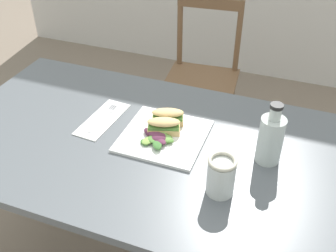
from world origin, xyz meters
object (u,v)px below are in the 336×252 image
object	(u,v)px
chair_wooden_far	(202,78)
fork_on_napkin	(105,116)
sandwich_half_front	(164,126)
sandwich_half_back	(168,116)
bottle_cold_brew	(270,141)
dining_table	(148,168)
mason_jar_iced_tea	(221,178)
plate_lunch	(164,136)

from	to	relation	value
chair_wooden_far	fork_on_napkin	world-z (taller)	chair_wooden_far
sandwich_half_front	sandwich_half_back	xyz separation A→B (m)	(-0.01, 0.06, 0.00)
sandwich_half_back	bottle_cold_brew	bearing A→B (deg)	-10.14
fork_on_napkin	dining_table	bearing A→B (deg)	-21.33
sandwich_half_back	bottle_cold_brew	world-z (taller)	bottle_cold_brew
chair_wooden_far	sandwich_half_front	world-z (taller)	chair_wooden_far
sandwich_half_back	chair_wooden_far	bearing A→B (deg)	97.78
fork_on_napkin	sandwich_half_front	bearing A→B (deg)	-4.92
sandwich_half_front	sandwich_half_back	bearing A→B (deg)	96.94
dining_table	mason_jar_iced_tea	xyz separation A→B (m)	(0.29, -0.14, 0.18)
plate_lunch	fork_on_napkin	xyz separation A→B (m)	(-0.25, 0.03, 0.00)
bottle_cold_brew	mason_jar_iced_tea	world-z (taller)	bottle_cold_brew
fork_on_napkin	bottle_cold_brew	world-z (taller)	bottle_cold_brew
sandwich_half_front	mason_jar_iced_tea	xyz separation A→B (m)	(0.25, -0.20, 0.02)
chair_wooden_far	sandwich_half_front	bearing A→B (deg)	-82.27
sandwich_half_front	dining_table	bearing A→B (deg)	-125.97
plate_lunch	bottle_cold_brew	distance (m)	0.36
sandwich_half_back	fork_on_napkin	world-z (taller)	sandwich_half_back
plate_lunch	bottle_cold_brew	size ratio (longest dim) A/B	1.32
mason_jar_iced_tea	dining_table	bearing A→B (deg)	154.38
dining_table	chair_wooden_far	size ratio (longest dim) A/B	1.64
dining_table	plate_lunch	xyz separation A→B (m)	(0.05, 0.04, 0.13)
dining_table	plate_lunch	bearing A→B (deg)	42.35
mason_jar_iced_tea	plate_lunch	bearing A→B (deg)	143.24
dining_table	sandwich_half_front	world-z (taller)	sandwich_half_front
sandwich_half_front	fork_on_napkin	size ratio (longest dim) A/B	0.66
sandwich_half_front	bottle_cold_brew	distance (m)	0.36
sandwich_half_front	sandwich_half_back	size ratio (longest dim) A/B	1.00
fork_on_napkin	mason_jar_iced_tea	world-z (taller)	mason_jar_iced_tea
mason_jar_iced_tea	bottle_cold_brew	bearing A→B (deg)	60.90
bottle_cold_brew	sandwich_half_back	bearing A→B (deg)	169.86
bottle_cold_brew	mason_jar_iced_tea	xyz separation A→B (m)	(-0.11, -0.19, -0.02)
fork_on_napkin	bottle_cold_brew	distance (m)	0.60
chair_wooden_far	fork_on_napkin	xyz separation A→B (m)	(-0.12, -0.91, 0.30)
dining_table	bottle_cold_brew	distance (m)	0.45
bottle_cold_brew	fork_on_napkin	bearing A→B (deg)	177.31
chair_wooden_far	sandwich_half_back	world-z (taller)	chair_wooden_far
sandwich_half_back	mason_jar_iced_tea	bearing A→B (deg)	-44.67
plate_lunch	chair_wooden_far	bearing A→B (deg)	97.95
sandwich_half_back	bottle_cold_brew	size ratio (longest dim) A/B	0.58
fork_on_napkin	bottle_cold_brew	bearing A→B (deg)	-2.69
dining_table	fork_on_napkin	size ratio (longest dim) A/B	7.70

